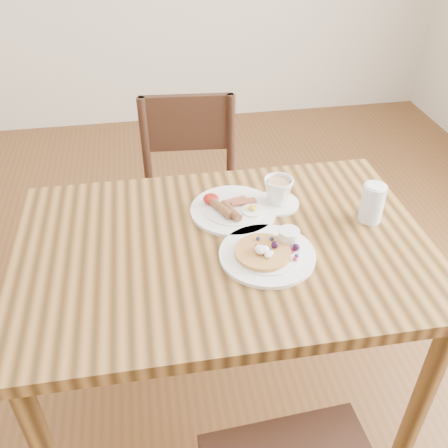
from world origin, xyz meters
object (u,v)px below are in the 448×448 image
object	(u,v)px
chair_far	(191,195)
teacup_saucer	(278,193)
breakfast_plate	(232,209)
water_glass	(372,203)
pancake_plate	(269,252)
dining_table	(224,269)

from	to	relation	value
chair_far	teacup_saucer	world-z (taller)	chair_far
breakfast_plate	water_glass	world-z (taller)	water_glass
water_glass	pancake_plate	bearing A→B (deg)	-161.60
pancake_plate	water_glass	size ratio (longest dim) A/B	2.24
dining_table	pancake_plate	bearing A→B (deg)	-33.45
dining_table	chair_far	xyz separation A→B (m)	(-0.03, 0.66, -0.16)
dining_table	teacup_saucer	bearing A→B (deg)	39.73
pancake_plate	water_glass	distance (m)	0.37
dining_table	water_glass	distance (m)	0.49
teacup_saucer	water_glass	bearing A→B (deg)	-26.25
pancake_plate	breakfast_plate	distance (m)	0.23
pancake_plate	water_glass	world-z (taller)	water_glass
dining_table	water_glass	size ratio (longest dim) A/B	9.94
dining_table	breakfast_plate	size ratio (longest dim) A/B	4.44
teacup_saucer	chair_far	bearing A→B (deg)	115.21
chair_far	water_glass	xyz separation A→B (m)	(0.49, -0.62, 0.32)
pancake_plate	teacup_saucer	bearing A→B (deg)	69.98
chair_far	breakfast_plate	world-z (taller)	chair_far
dining_table	breakfast_plate	xyz separation A→B (m)	(0.05, 0.15, 0.11)
breakfast_plate	pancake_plate	bearing A→B (deg)	-74.76
teacup_saucer	breakfast_plate	bearing A→B (deg)	-173.58
chair_far	water_glass	distance (m)	0.85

